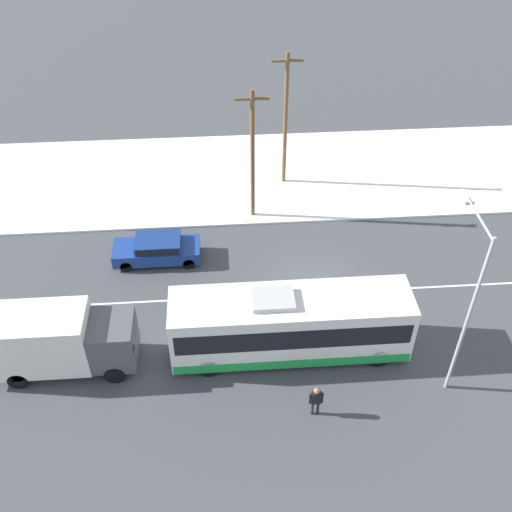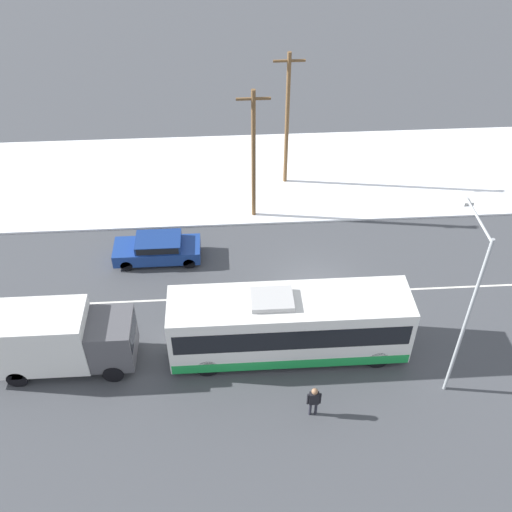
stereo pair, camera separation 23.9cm
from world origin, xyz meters
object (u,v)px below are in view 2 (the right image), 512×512
streetlamp (467,293)px  sedan_car (158,248)px  utility_pole_snowlot (287,119)px  city_bus (289,325)px  box_truck (55,338)px  pedestrian_at_stop (314,399)px  utility_pole_roadside (254,155)px

streetlamp → sedan_car: bearing=145.4°
utility_pole_snowlot → city_bus: bearing=-95.1°
box_truck → utility_pole_snowlot: (11.39, 14.05, 2.67)m
city_bus → streetlamp: bearing=-17.1°
sedan_car → streetlamp: 16.18m
sedan_car → pedestrian_at_stop: size_ratio=2.78×
sedan_car → utility_pole_snowlot: (7.53, 7.03, 3.64)m
pedestrian_at_stop → utility_pole_roadside: (-1.62, 13.92, 3.14)m
city_bus → pedestrian_at_stop: city_bus is taller
box_truck → utility_pole_snowlot: bearing=51.0°
pedestrian_at_stop → streetlamp: (5.85, 1.49, 4.19)m
city_bus → utility_pole_snowlot: (1.24, 13.87, 2.74)m
pedestrian_at_stop → utility_pole_snowlot: 17.70m
box_truck → streetlamp: (16.67, -1.82, 3.46)m
city_bus → utility_pole_snowlot: size_ratio=1.24×
pedestrian_at_stop → utility_pole_roadside: 14.36m
pedestrian_at_stop → streetlamp: streetlamp is taller
city_bus → utility_pole_snowlot: 14.19m
pedestrian_at_stop → streetlamp: 7.35m
streetlamp → utility_pole_snowlot: (-5.28, 15.87, -0.79)m
box_truck → sedan_car: (3.86, 7.03, -0.97)m
city_bus → pedestrian_at_stop: (0.67, -3.49, -0.67)m
city_bus → streetlamp: streetlamp is taller
box_truck → utility_pole_snowlot: utility_pole_snowlot is taller
utility_pole_roadside → utility_pole_snowlot: (2.19, 3.44, 0.26)m
city_bus → sedan_car: 9.33m
streetlamp → utility_pole_roadside: 14.54m
utility_pole_snowlot → sedan_car: bearing=-137.0°
city_bus → sedan_car: size_ratio=2.30×
pedestrian_at_stop → sedan_car: bearing=123.9°
utility_pole_snowlot → box_truck: bearing=-129.0°
streetlamp → utility_pole_roadside: size_ratio=1.04×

